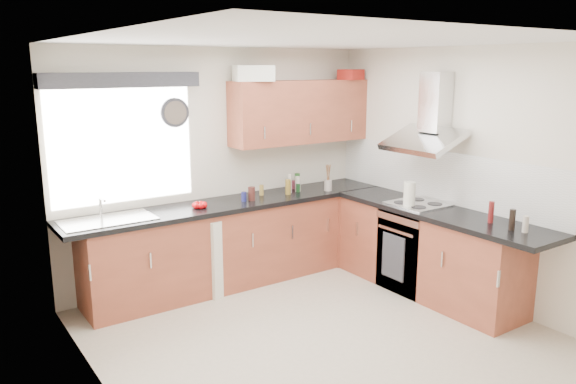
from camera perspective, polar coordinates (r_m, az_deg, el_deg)
ground_plane at (r=5.08m, az=3.20°, el=-14.33°), size 3.60×3.60×0.00m
ceiling at (r=4.53m, az=3.60°, el=15.10°), size 3.60×3.60×0.02m
wall_back at (r=6.14m, az=-6.96°, el=2.68°), size 3.60×0.02×2.50m
wall_front at (r=3.47m, az=22.05°, el=-6.04°), size 3.60×0.02×2.50m
wall_left at (r=3.85m, az=-18.33°, el=-3.91°), size 0.02×3.60×2.50m
wall_right at (r=5.91m, az=17.33°, el=1.80°), size 0.02×3.60×2.50m
window at (r=5.69m, az=-16.44°, el=4.52°), size 1.40×0.02×1.10m
window_blind at (r=5.55m, az=-16.55°, el=10.86°), size 1.50×0.18×0.14m
splashback at (r=6.10m, az=15.03°, el=1.60°), size 0.01×3.00×0.54m
base_cab_back at (r=6.05m, az=-6.32°, el=-5.48°), size 3.00×0.58×0.86m
base_cab_corner at (r=6.90m, az=5.52°, el=-3.16°), size 0.60×0.60×0.86m
base_cab_right at (r=5.99m, az=13.95°, el=-5.98°), size 0.58×2.10×0.86m
worktop_back at (r=5.96m, az=-5.53°, el=-1.18°), size 3.60×0.62×0.05m
worktop_right at (r=5.76m, az=15.23°, el=-2.07°), size 0.62×2.42×0.05m
sink at (r=5.45m, az=-17.87°, el=-2.37°), size 0.84×0.46×0.10m
oven at (r=6.07m, az=12.83°, el=-5.69°), size 0.56×0.58×0.85m
hob_plate at (r=5.94m, az=13.06°, el=-1.18°), size 0.52×0.52×0.01m
extractor_hood at (r=5.87m, az=14.14°, el=7.06°), size 0.52×0.78×0.66m
upper_cabinets at (r=6.42m, az=1.25°, el=8.15°), size 1.70×0.35×0.70m
washing_machine at (r=6.01m, az=-7.46°, el=-5.92°), size 0.69×0.68×0.80m
wall_clock at (r=5.82m, az=-11.34°, el=7.90°), size 0.30×0.04×0.30m
casserole at (r=5.99m, az=-3.55°, el=11.94°), size 0.46×0.39×0.16m
storage_box at (r=6.72m, az=6.40°, el=11.77°), size 0.31×0.28×0.12m
utensil_pot at (r=6.44m, az=4.09°, el=0.69°), size 0.11×0.11×0.12m
kitchen_roll at (r=5.79m, az=12.23°, el=-0.25°), size 0.14×0.14×0.26m
tomato_cluster at (r=5.71m, az=-8.95°, el=-1.32°), size 0.16×0.16×0.06m
jar_0 at (r=6.35m, az=1.03°, el=0.43°), size 0.05×0.05×0.10m
jar_1 at (r=6.53m, az=0.54°, el=0.76°), size 0.07×0.07×0.09m
jar_2 at (r=6.56m, az=0.95°, el=1.16°), size 0.06×0.06×0.17m
jar_3 at (r=6.30m, az=0.20°, el=0.87°), size 0.04×0.04×0.21m
jar_4 at (r=6.37m, az=1.01°, el=0.80°), size 0.06×0.06×0.17m
jar_5 at (r=5.96m, az=-3.71°, el=-0.18°), size 0.07×0.07×0.15m
jar_6 at (r=6.20m, az=-2.71°, el=0.19°), size 0.05×0.05×0.11m
jar_7 at (r=6.23m, az=0.01°, el=0.52°), size 0.06×0.06×0.17m
jar_8 at (r=5.94m, az=-4.51°, el=-0.47°), size 0.05×0.05×0.10m
bottle_0 at (r=5.43m, az=19.94°, el=-1.93°), size 0.05×0.05×0.20m
bottle_1 at (r=5.25m, az=21.82°, el=-2.63°), size 0.05×0.05×0.19m
bottle_2 at (r=5.23m, az=22.98°, el=-3.03°), size 0.05×0.05×0.15m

